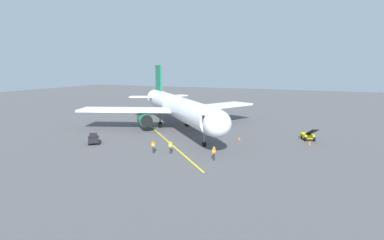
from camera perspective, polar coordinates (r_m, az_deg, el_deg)
name	(u,v)px	position (r m, az deg, el deg)	size (l,w,h in m)	color
ground_plane	(182,128)	(62.01, -1.80, -1.33)	(220.00, 220.00, 0.00)	#4C4C4F
apron_lead_in_line	(162,136)	(54.94, -5.17, -2.73)	(0.24, 40.00, 0.01)	yellow
airplane	(178,107)	(59.79, -2.48, 2.16)	(32.63, 33.46, 11.50)	silver
ground_crew_marshaller	(214,153)	(40.75, 3.76, -5.67)	(0.34, 0.45, 1.71)	#23232D
ground_crew_wing_walker	(171,147)	(43.86, -3.68, -4.59)	(0.40, 0.26, 1.71)	#23232D
ground_crew_loader	(153,147)	(44.26, -6.60, -4.51)	(0.42, 0.28, 1.71)	#23232D
belt_loader_near_nose	(308,136)	(54.65, 19.16, -2.52)	(3.00, 4.66, 2.32)	yellow
tug_portside	(93,139)	(51.30, -16.45, -3.14)	(2.64, 2.72, 1.50)	black
safety_cone_nose_left	(310,143)	(51.60, 19.41, -3.70)	(0.32, 0.32, 0.55)	#F2590F
safety_cone_nose_right	(239,138)	(52.29, 8.07, -3.09)	(0.32, 0.32, 0.55)	#F2590F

